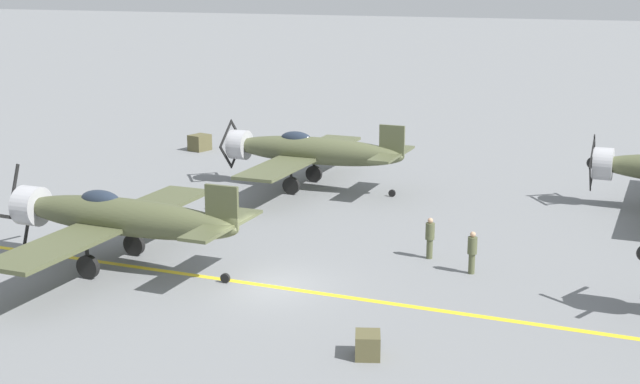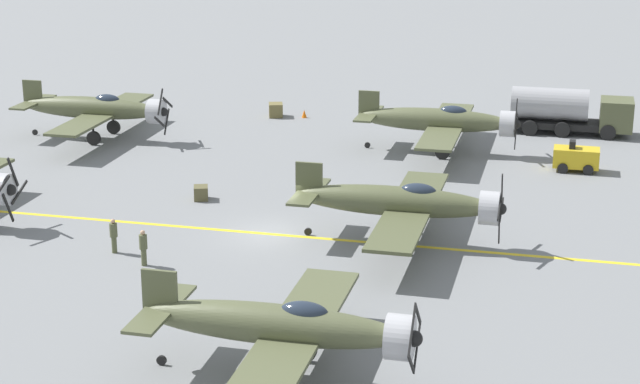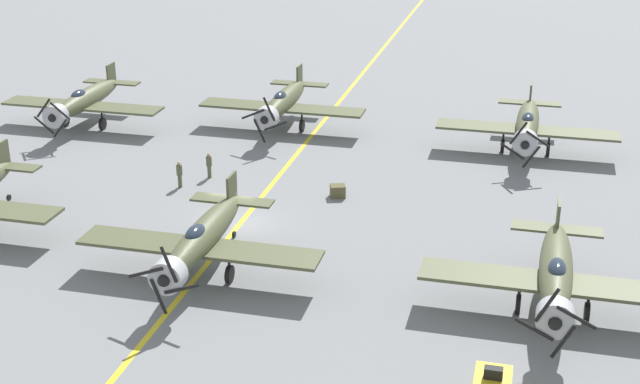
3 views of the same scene
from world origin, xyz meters
name	(u,v)px [view 2 (image 2 of 3)]	position (x,y,z in m)	size (l,w,h in m)	color
ground_plane	(275,235)	(0.00, 0.00, 0.00)	(400.00, 400.00, 0.00)	slate
taxiway_stripe	(275,234)	(0.00, 0.00, 0.00)	(0.30, 160.00, 0.01)	yellow
airplane_mid_right	(284,326)	(14.34, 4.47, 2.01)	(12.00, 9.98, 3.65)	#54593A
airplane_near_left	(97,109)	(-14.95, -16.18, 2.01)	(12.00, 9.98, 3.65)	#525739
airplane_mid_center	(402,202)	(-0.29, 6.12, 2.01)	(12.00, 9.98, 3.72)	#505537
airplane_mid_left	(441,121)	(-16.94, 5.69, 2.01)	(12.00, 9.98, 3.65)	#54593A
fuel_tanker	(571,111)	(-23.77, 13.34, 1.51)	(2.67, 8.00, 2.98)	black
tow_tractor	(576,158)	(-14.77, 13.88, 0.79)	(1.57, 2.60, 1.79)	gold
ground_crew_walking	(114,234)	(4.15, -6.50, 0.89)	(0.36, 0.36, 1.64)	#515638
ground_crew_inspecting	(143,246)	(5.33, -4.55, 0.91)	(0.36, 0.36, 1.66)	#515638
supply_crate_by_tanker	(201,193)	(-4.40, -5.38, 0.37)	(0.88, 0.73, 0.73)	brown
supply_crate_mid_lane	(276,110)	(-23.74, -6.82, 0.47)	(1.14, 0.95, 0.95)	brown
traffic_cone	(304,114)	(-23.92, -4.80, 0.28)	(0.36, 0.36, 0.55)	orange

